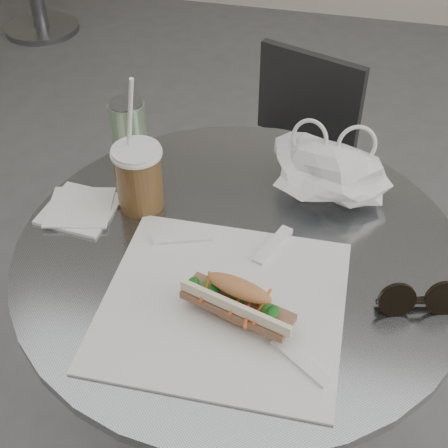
% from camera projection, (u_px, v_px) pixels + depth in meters
% --- Properties ---
extents(cafe_table, '(0.76, 0.76, 0.74)m').
position_uv_depth(cafe_table, '(237.00, 348.00, 1.23)').
color(cafe_table, slate).
rests_on(cafe_table, ground).
extents(chair_far, '(0.40, 0.43, 0.73)m').
position_uv_depth(chair_far, '(277.00, 203.00, 1.79)').
color(chair_far, '#303033').
rests_on(chair_far, ground).
extents(sandwich_paper, '(0.37, 0.35, 0.00)m').
position_uv_depth(sandwich_paper, '(223.00, 303.00, 0.95)').
color(sandwich_paper, white).
rests_on(sandwich_paper, cafe_table).
extents(banh_mi, '(0.22, 0.14, 0.07)m').
position_uv_depth(banh_mi, '(238.00, 302.00, 0.91)').
color(banh_mi, '#BB7447').
rests_on(banh_mi, sandwich_paper).
extents(iced_coffee, '(0.09, 0.09, 0.26)m').
position_uv_depth(iced_coffee, '(139.00, 176.00, 1.10)').
color(iced_coffee, brown).
rests_on(iced_coffee, cafe_table).
extents(sunglasses, '(0.13, 0.06, 0.06)m').
position_uv_depth(sunglasses, '(419.00, 300.00, 0.93)').
color(sunglasses, black).
rests_on(sunglasses, cafe_table).
extents(plastic_bag, '(0.21, 0.17, 0.10)m').
position_uv_depth(plastic_bag, '(328.00, 173.00, 1.12)').
color(plastic_bag, white).
rests_on(plastic_bag, cafe_table).
extents(napkin_stack, '(0.14, 0.14, 0.01)m').
position_uv_depth(napkin_stack, '(80.00, 209.00, 1.12)').
color(napkin_stack, white).
rests_on(napkin_stack, cafe_table).
extents(drink_can, '(0.07, 0.07, 0.13)m').
position_uv_depth(drink_can, '(129.00, 132.00, 1.20)').
color(drink_can, '#5F9959').
rests_on(drink_can, cafe_table).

